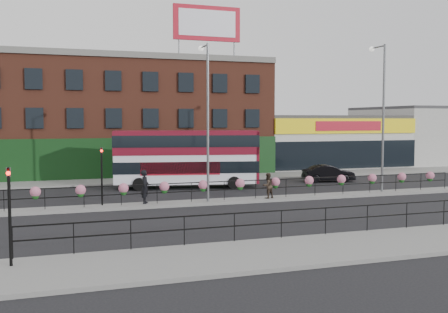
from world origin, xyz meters
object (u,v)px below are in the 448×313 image
object	(u,v)px
pedestrian_b	(268,186)
lamp_column_east	(381,105)
lamp_column_west	(207,108)
double_decker_bus	(187,153)
pedestrian_a	(145,187)
car	(328,173)

from	to	relation	value
pedestrian_b	lamp_column_east	bearing A→B (deg)	166.54
lamp_column_west	double_decker_bus	bearing A→B (deg)	84.82
pedestrian_a	lamp_column_west	world-z (taller)	lamp_column_west
pedestrian_b	lamp_column_west	world-z (taller)	lamp_column_west
pedestrian_a	lamp_column_east	world-z (taller)	lamp_column_east
double_decker_bus	lamp_column_west	distance (m)	7.68
pedestrian_b	lamp_column_east	size ratio (longest dim) A/B	0.16
double_decker_bus	lamp_column_east	bearing A→B (deg)	-30.24
pedestrian_a	car	bearing A→B (deg)	-47.11
double_decker_bus	lamp_column_west	xyz separation A→B (m)	(-0.64, -7.04, 3.02)
car	pedestrian_a	bearing A→B (deg)	124.59
pedestrian_b	lamp_column_west	bearing A→B (deg)	-21.31
pedestrian_a	pedestrian_b	bearing A→B (deg)	-74.24
pedestrian_b	lamp_column_west	xyz separation A→B (m)	(-3.75, 0.24, 4.63)
pedestrian_a	lamp_column_east	distance (m)	16.39
pedestrian_a	double_decker_bus	bearing A→B (deg)	-12.63
car	pedestrian_a	xyz separation A→B (m)	(-15.74, -6.99, 0.44)
double_decker_bus	lamp_column_west	size ratio (longest dim) A/B	1.15
car	pedestrian_b	xyz separation A→B (m)	(-8.40, -7.39, 0.25)
pedestrian_a	pedestrian_b	size ratio (longest dim) A/B	1.24
car	lamp_column_east	size ratio (longest dim) A/B	0.44
double_decker_bus	pedestrian_a	distance (m)	8.19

